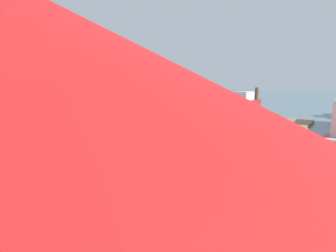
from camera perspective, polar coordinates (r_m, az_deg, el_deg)
ground_plane at (r=17.73m, az=-25.62°, el=0.41°), size 300.00×300.00×0.00m
floating_dock at (r=12.26m, az=21.24°, el=-2.31°), size 14.08×2.00×0.18m
boardwalk_railing at (r=5.40m, az=15.51°, el=-2.95°), size 0.06×23.80×1.08m
dock_piling_0 at (r=24.07m, az=19.20°, el=5.47°), size 0.36×0.36×2.25m
dock_piling_1 at (r=16.61m, az=13.37°, el=3.40°), size 0.26×0.26×1.66m
moored_boat_0 at (r=23.13m, az=16.70°, el=4.57°), size 4.35×1.54×1.90m
moored_boat_2 at (r=14.46m, az=-7.79°, el=2.38°), size 5.77×3.01×1.99m
patio_umbrella at (r=0.85m, az=-28.17°, el=10.41°), size 1.82×1.82×2.20m
pedestrian_0 at (r=5.09m, az=-22.20°, el=-3.03°), size 0.39×0.42×1.80m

